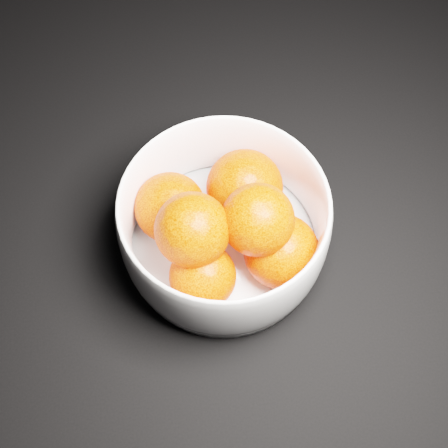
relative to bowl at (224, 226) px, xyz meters
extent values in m
cube|color=black|center=(0.09, 0.12, -0.05)|extent=(3.00, 3.00, 0.00)
cylinder|color=white|center=(0.00, 0.00, -0.04)|extent=(0.18, 0.18, 0.01)
sphere|color=#FF3C09|center=(0.03, 0.04, 0.00)|extent=(0.07, 0.07, 0.07)
sphere|color=#FF3C09|center=(-0.05, 0.03, 0.00)|extent=(0.07, 0.07, 0.07)
sphere|color=#FF3C09|center=(-0.02, -0.04, 0.00)|extent=(0.06, 0.06, 0.06)
sphere|color=#FF3C09|center=(0.05, -0.03, 0.00)|extent=(0.07, 0.07, 0.07)
sphere|color=#FF3C09|center=(-0.03, -0.02, 0.04)|extent=(0.07, 0.07, 0.07)
sphere|color=#FF3C09|center=(0.03, -0.02, 0.04)|extent=(0.06, 0.06, 0.06)
camera|label=1|loc=(-0.04, -0.26, 0.50)|focal=50.00mm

